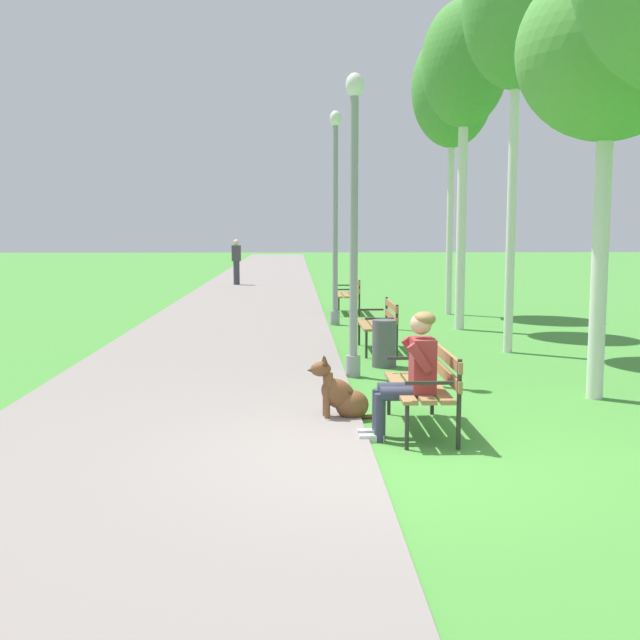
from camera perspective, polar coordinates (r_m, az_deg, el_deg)
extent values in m
plane|color=#478E38|center=(7.12, 5.59, -9.98)|extent=(120.00, 120.00, 0.00)
cube|color=gray|center=(30.86, -4.27, 2.93)|extent=(3.96, 60.00, 0.04)
cube|color=olive|center=(7.94, 5.85, -4.89)|extent=(0.14, 1.50, 0.04)
cube|color=olive|center=(7.97, 7.10, -4.87)|extent=(0.14, 1.50, 0.04)
cube|color=olive|center=(7.99, 8.34, -4.85)|extent=(0.14, 1.50, 0.04)
cube|color=olive|center=(7.99, 9.10, -3.85)|extent=(0.04, 1.50, 0.11)
cube|color=olive|center=(7.96, 9.13, -2.58)|extent=(0.04, 1.50, 0.11)
cylinder|color=#2D2B28|center=(8.65, 5.05, -5.44)|extent=(0.04, 0.04, 0.45)
cylinder|color=#2D2B28|center=(8.68, 8.22, -4.09)|extent=(0.04, 0.04, 0.85)
cube|color=#2D2B28|center=(8.60, 6.40, -2.78)|extent=(0.45, 0.04, 0.03)
cylinder|color=#2D2B28|center=(7.32, 6.36, -7.70)|extent=(0.04, 0.04, 0.45)
cylinder|color=#2D2B28|center=(7.36, 10.11, -6.09)|extent=(0.04, 0.04, 0.85)
cube|color=#2D2B28|center=(7.26, 7.97, -4.57)|extent=(0.45, 0.04, 0.03)
cube|color=olive|center=(12.99, 3.24, -0.34)|extent=(0.14, 1.50, 0.04)
cube|color=olive|center=(13.01, 4.01, -0.34)|extent=(0.14, 1.50, 0.04)
cube|color=olive|center=(13.03, 4.77, -0.34)|extent=(0.14, 1.50, 0.04)
cube|color=olive|center=(13.02, 5.24, 0.28)|extent=(0.04, 1.50, 0.11)
cube|color=olive|center=(13.01, 5.25, 1.07)|extent=(0.04, 1.50, 0.11)
cylinder|color=#2D2B28|center=(13.70, 2.87, -0.92)|extent=(0.04, 0.04, 0.45)
cylinder|color=#2D2B28|center=(13.72, 4.87, -0.09)|extent=(0.04, 0.04, 0.85)
cube|color=#2D2B28|center=(13.67, 3.72, 0.76)|extent=(0.45, 0.04, 0.03)
cylinder|color=#2D2B28|center=(12.34, 3.40, -1.77)|extent=(0.04, 0.04, 0.45)
cylinder|color=#2D2B28|center=(12.37, 5.62, -0.84)|extent=(0.04, 0.04, 0.85)
cube|color=#2D2B28|center=(12.31, 4.34, 0.10)|extent=(0.45, 0.04, 0.03)
cube|color=olive|center=(18.84, 1.33, 1.86)|extent=(0.14, 1.50, 0.04)
cube|color=olive|center=(18.86, 1.86, 1.86)|extent=(0.14, 1.50, 0.04)
cube|color=olive|center=(18.87, 2.40, 1.86)|extent=(0.14, 1.50, 0.04)
cube|color=olive|center=(18.86, 2.72, 2.28)|extent=(0.04, 1.50, 0.11)
cube|color=olive|center=(18.85, 2.72, 2.83)|extent=(0.04, 1.50, 0.11)
cylinder|color=#2D2B28|center=(19.55, 1.14, 1.37)|extent=(0.04, 0.04, 0.45)
cylinder|color=#2D2B28|center=(19.56, 2.55, 1.96)|extent=(0.04, 0.04, 0.85)
cube|color=#2D2B28|center=(19.53, 1.73, 2.56)|extent=(0.45, 0.04, 0.03)
cylinder|color=#2D2B28|center=(18.18, 1.38, 0.97)|extent=(0.04, 0.04, 0.45)
cylinder|color=#2D2B28|center=(18.19, 2.89, 1.60)|extent=(0.04, 0.04, 0.85)
cube|color=#2D2B28|center=(18.15, 2.01, 2.24)|extent=(0.45, 0.04, 0.03)
cylinder|color=#33384C|center=(7.73, 5.80, -5.05)|extent=(0.42, 0.14, 0.14)
cylinder|color=#33384C|center=(7.76, 4.23, -6.78)|extent=(0.11, 0.11, 0.47)
cube|color=silver|center=(7.80, 3.62, -8.21)|extent=(0.24, 0.09, 0.07)
cylinder|color=#33384C|center=(7.54, 6.00, -5.36)|extent=(0.42, 0.14, 0.14)
cylinder|color=#33384C|center=(7.57, 4.39, -7.13)|extent=(0.11, 0.11, 0.47)
cube|color=silver|center=(7.61, 3.77, -8.60)|extent=(0.24, 0.09, 0.07)
cube|color=maroon|center=(7.62, 7.49, -3.27)|extent=(0.22, 0.36, 0.52)
cylinder|color=maroon|center=(7.79, 6.82, -2.29)|extent=(0.25, 0.09, 0.30)
cylinder|color=maroon|center=(7.40, 7.29, -2.78)|extent=(0.25, 0.09, 0.30)
sphere|color=tan|center=(7.56, 7.38, -0.28)|extent=(0.21, 0.21, 0.21)
ellipsoid|color=olive|center=(7.56, 7.61, 0.10)|extent=(0.22, 0.23, 0.14)
ellipsoid|color=brown|center=(8.43, 2.35, -6.20)|extent=(0.39, 0.32, 0.32)
ellipsoid|color=brown|center=(8.37, 1.35, -5.41)|extent=(0.52, 0.28, 0.48)
ellipsoid|color=#4C2D19|center=(8.37, 1.69, -5.14)|extent=(0.38, 0.23, 0.27)
cylinder|color=brown|center=(8.43, 0.40, -5.99)|extent=(0.06, 0.06, 0.38)
cylinder|color=brown|center=(8.31, 0.54, -6.17)|extent=(0.06, 0.06, 0.38)
cylinder|color=brown|center=(8.32, 0.60, -4.46)|extent=(0.13, 0.18, 0.19)
ellipsoid|color=brown|center=(8.29, 0.06, -3.60)|extent=(0.24, 0.17, 0.16)
cone|color=#4C2D19|center=(8.27, -0.63, -3.68)|extent=(0.11, 0.10, 0.09)
cone|color=#4C2D19|center=(8.32, 0.28, -2.86)|extent=(0.06, 0.06, 0.09)
cone|color=#4C2D19|center=(8.23, 0.38, -2.96)|extent=(0.06, 0.06, 0.09)
cylinder|color=brown|center=(8.50, 3.68, -7.03)|extent=(0.28, 0.08, 0.04)
cylinder|color=gray|center=(10.81, 2.44, -3.38)|extent=(0.20, 0.20, 0.30)
cylinder|color=gray|center=(10.64, 2.48, 5.96)|extent=(0.11, 0.11, 3.81)
ellipsoid|color=silver|center=(10.80, 2.54, 16.76)|extent=(0.24, 0.24, 0.32)
cylinder|color=gray|center=(16.58, 1.11, 0.15)|extent=(0.20, 0.20, 0.30)
cylinder|color=gray|center=(16.48, 1.12, 6.86)|extent=(0.11, 0.11, 4.18)
ellipsoid|color=silver|center=(16.63, 1.14, 14.49)|extent=(0.24, 0.24, 0.32)
cylinder|color=silver|center=(9.84, 19.76, 4.49)|extent=(0.19, 0.19, 3.46)
ellipsoid|color=#569E42|center=(10.05, 20.31, 17.99)|extent=(2.10, 2.13, 2.06)
cylinder|color=silver|center=(13.16, 13.80, 7.99)|extent=(0.15, 0.15, 4.76)
ellipsoid|color=#4C933D|center=(13.61, 14.20, 21.44)|extent=(1.72, 1.78, 2.63)
cylinder|color=silver|center=(15.99, 10.28, 7.36)|extent=(0.19, 0.19, 4.51)
ellipsoid|color=#4C933D|center=(16.30, 10.51, 17.93)|extent=(1.69, 1.85, 2.45)
cylinder|color=silver|center=(18.80, 9.46, 7.17)|extent=(0.15, 0.15, 4.45)
ellipsoid|color=#4C933D|center=(19.07, 9.64, 16.31)|extent=(1.89, 2.04, 2.68)
cylinder|color=#515156|center=(11.59, 4.71, -1.71)|extent=(0.36, 0.36, 0.70)
cylinder|color=#383842|center=(28.13, -6.11, 3.40)|extent=(0.22, 0.22, 0.88)
cube|color=#3F3F42|center=(28.10, -6.13, 4.87)|extent=(0.32, 0.20, 0.56)
sphere|color=beige|center=(28.09, -6.14, 5.66)|extent=(0.20, 0.20, 0.20)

